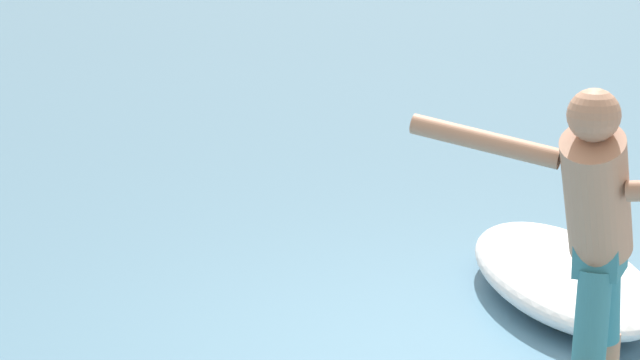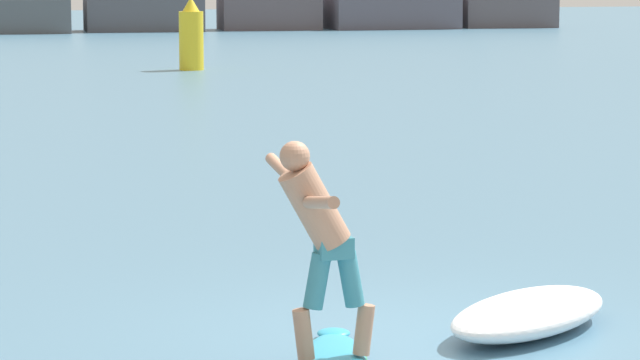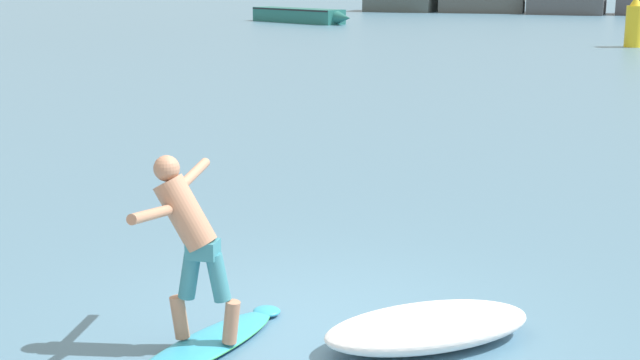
# 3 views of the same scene
# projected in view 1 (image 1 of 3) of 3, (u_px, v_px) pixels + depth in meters

# --- Properties ---
(surfer) EXTENTS (0.77, 1.61, 1.66)m
(surfer) POSITION_uv_depth(u_px,v_px,m) (596.00, 233.00, 6.53)
(surfer) COLOR tan
(surfer) RESTS_ON surfboard
(wave_foam_at_tail) EXTENTS (2.09, 1.88, 0.33)m
(wave_foam_at_tail) POSITION_uv_depth(u_px,v_px,m) (563.00, 277.00, 8.78)
(wave_foam_at_tail) COLOR white
(wave_foam_at_tail) RESTS_ON ground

